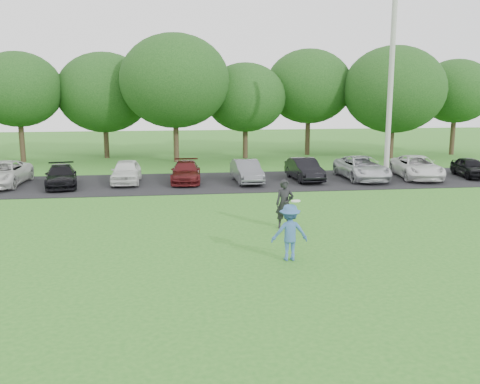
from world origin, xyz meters
name	(u,v)px	position (x,y,z in m)	size (l,w,h in m)	color
ground	(255,256)	(0.00, 0.00, 0.00)	(100.00, 100.00, 0.00)	#2A6E1F
parking_lot	(217,182)	(0.00, 13.00, 0.01)	(32.00, 6.50, 0.03)	black
utility_pole	(391,84)	(9.36, 12.55, 5.22)	(0.28, 0.28, 10.44)	#ACABA6
frisbee_player	(290,232)	(0.94, -0.49, 0.84)	(1.09, 0.63, 1.82)	#375F9B
camera_bystander	(285,204)	(1.58, 3.13, 0.89)	(0.71, 0.52, 1.78)	black
parked_cars	(219,171)	(0.13, 12.98, 0.63)	(30.63, 5.20, 1.25)	#B4B7BC
tree_row	(225,90)	(1.51, 22.76, 4.91)	(42.39, 9.85, 8.64)	#38281C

